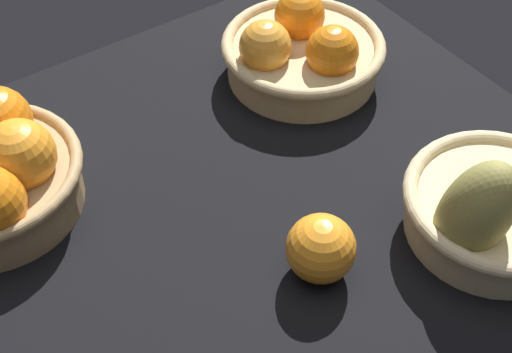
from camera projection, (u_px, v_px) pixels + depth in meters
market_tray at (234, 208)px, 88.51cm from camera, size 84.00×72.00×3.00cm
basket_near_left at (302, 51)px, 100.43cm from camera, size 22.62×22.62×10.73cm
basket_far_left_pears at (500, 207)px, 80.56cm from camera, size 22.39×21.26×15.33cm
loose_orange_front_gap at (321, 249)px, 77.58cm from camera, size 7.62×7.62×7.62cm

